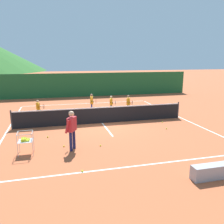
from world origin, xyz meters
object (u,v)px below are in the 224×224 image
(student_0, at_px, (38,107))
(tennis_ball_3, at_px, (48,137))
(tennis_net, at_px, (102,115))
(student_2, at_px, (111,103))
(courtside_bench, at_px, (214,171))
(tennis_ball_4, at_px, (162,122))
(student_3, at_px, (128,103))
(ball_cart, at_px, (25,140))
(student_1, at_px, (92,102))
(tennis_ball_0, at_px, (64,146))
(tennis_ball_2, at_px, (166,129))
(tennis_ball_5, at_px, (82,171))
(instructor, at_px, (72,127))
(tennis_ball_1, at_px, (100,145))

(student_0, distance_m, tennis_ball_3, 4.11)
(tennis_net, xyz_separation_m, student_2, (1.15, 2.30, 0.25))
(student_0, distance_m, courtside_bench, 11.03)
(student_2, relative_size, tennis_ball_4, 18.35)
(student_0, height_order, courtside_bench, student_0)
(student_3, xyz_separation_m, ball_cart, (-6.18, -5.60, -0.19))
(student_1, bearing_deg, tennis_ball_0, -110.29)
(tennis_ball_4, bearing_deg, tennis_ball_2, -106.23)
(tennis_ball_0, bearing_deg, student_1, 69.71)
(student_1, xyz_separation_m, tennis_ball_2, (3.25, -4.89, -0.78))
(tennis_ball_3, relative_size, tennis_ball_5, 1.00)
(tennis_ball_3, bearing_deg, courtside_bench, -46.19)
(instructor, bearing_deg, tennis_ball_0, 130.15)
(instructor, bearing_deg, student_2, 61.92)
(tennis_ball_2, distance_m, tennis_ball_5, 6.31)
(student_2, bearing_deg, tennis_ball_1, -108.66)
(tennis_ball_0, bearing_deg, tennis_net, 54.33)
(tennis_net, bearing_deg, tennis_ball_2, -33.64)
(tennis_ball_0, bearing_deg, courtside_bench, -41.43)
(instructor, height_order, student_2, instructor)
(student_1, height_order, student_3, student_1)
(tennis_ball_0, distance_m, tennis_ball_2, 5.68)
(student_2, xyz_separation_m, tennis_ball_4, (2.34, -3.11, -0.72))
(student_0, distance_m, student_3, 5.94)
(tennis_net, height_order, tennis_ball_2, tennis_net)
(student_1, xyz_separation_m, courtside_bench, (2.20, -10.12, -0.58))
(student_1, relative_size, student_2, 1.08)
(tennis_ball_0, xyz_separation_m, tennis_ball_3, (-0.69, 1.44, 0.00))
(courtside_bench, bearing_deg, student_0, 121.44)
(tennis_net, relative_size, student_1, 7.46)
(student_0, xyz_separation_m, tennis_ball_3, (0.58, -4.01, -0.68))
(student_3, height_order, tennis_ball_1, student_3)
(tennis_ball_2, bearing_deg, tennis_ball_3, 178.52)
(student_3, height_order, tennis_ball_0, student_3)
(student_3, relative_size, ball_cart, 1.46)
(instructor, relative_size, tennis_ball_3, 24.49)
(ball_cart, distance_m, courtside_bench, 6.98)
(student_3, xyz_separation_m, tennis_ball_2, (0.87, -3.94, -0.75))
(instructor, height_order, student_0, instructor)
(instructor, bearing_deg, ball_cart, 179.65)
(instructor, bearing_deg, tennis_ball_2, 17.87)
(instructor, distance_m, ball_cart, 1.90)
(ball_cart, xyz_separation_m, tennis_ball_4, (7.42, 2.94, -0.56))
(student_1, bearing_deg, tennis_ball_4, -45.02)
(instructor, bearing_deg, tennis_ball_4, 27.89)
(tennis_ball_2, height_order, tennis_ball_3, same)
(student_0, relative_size, student_2, 0.95)
(student_3, xyz_separation_m, tennis_ball_0, (-4.66, -5.21, -0.75))
(ball_cart, bearing_deg, student_3, 42.21)
(tennis_ball_0, xyz_separation_m, courtside_bench, (4.48, -3.95, 0.20))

